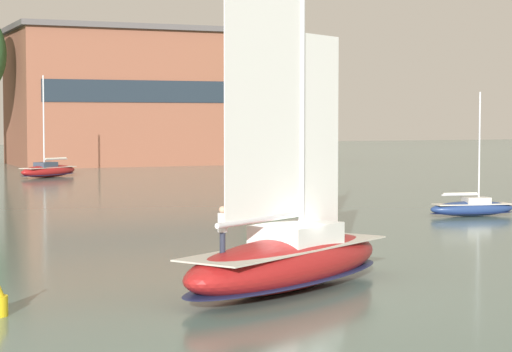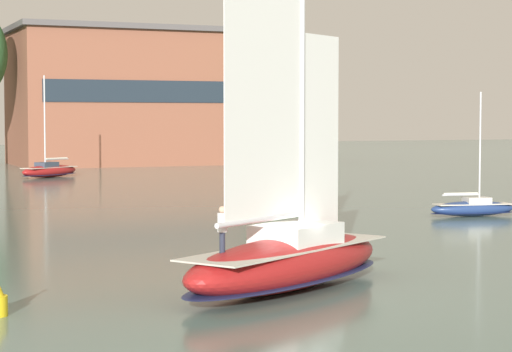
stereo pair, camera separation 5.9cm
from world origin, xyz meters
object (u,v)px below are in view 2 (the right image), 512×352
sailboat_main (288,256)px  sailboat_moored_near_marina (473,208)px  sailboat_moored_mid_channel (49,170)px  tree_shore_left (278,71)px

sailboat_main → sailboat_moored_near_marina: sailboat_main is taller
sailboat_moored_mid_channel → tree_shore_left: bearing=23.3°
tree_shore_left → sailboat_main: tree_shore_left is taller
sailboat_main → sailboat_moored_near_marina: bearing=41.9°
sailboat_main → sailboat_moored_near_marina: size_ratio=2.01×
sailboat_moored_near_marina → sailboat_moored_mid_channel: (-16.79, 52.07, 0.18)m
sailboat_moored_near_marina → sailboat_moored_mid_channel: 54.71m
tree_shore_left → sailboat_moored_mid_channel: (-32.79, -14.13, -11.62)m
sailboat_main → sailboat_moored_mid_channel: size_ratio=1.49×
sailboat_moored_near_marina → sailboat_moored_mid_channel: sailboat_moored_mid_channel is taller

